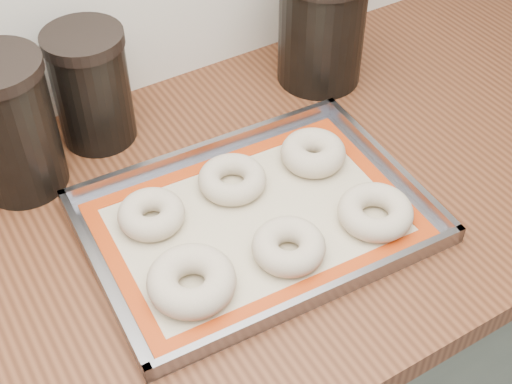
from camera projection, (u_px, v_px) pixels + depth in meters
cabinet at (249, 372)px, 1.36m from camera, size 3.00×0.65×0.86m
countertop at (247, 207)px, 1.04m from camera, size 3.06×0.68×0.04m
baking_tray at (256, 219)px, 0.99m from camera, size 0.48×0.35×0.03m
baking_mat at (256, 220)px, 0.99m from camera, size 0.43×0.31×0.00m
bagel_front_left at (192, 281)px, 0.89m from camera, size 0.14×0.14×0.04m
bagel_front_mid at (289, 246)px, 0.93m from camera, size 0.12×0.12×0.04m
bagel_front_right at (375, 212)px, 0.98m from camera, size 0.12×0.12×0.03m
bagel_back_left at (151, 214)px, 0.98m from camera, size 0.12×0.12×0.03m
bagel_back_mid at (232, 179)px, 1.03m from camera, size 0.12×0.12×0.03m
bagel_back_right at (313, 153)px, 1.07m from camera, size 0.11×0.11×0.04m
canister_left at (10, 126)px, 0.98m from camera, size 0.13×0.13×0.21m
canister_mid at (92, 87)px, 1.07m from camera, size 0.12×0.12×0.19m
canister_right at (322, 26)px, 1.18m from camera, size 0.15×0.15×0.20m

